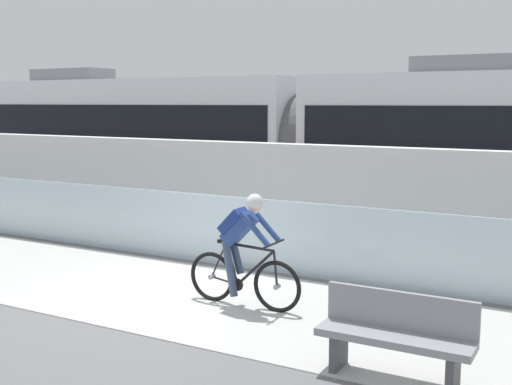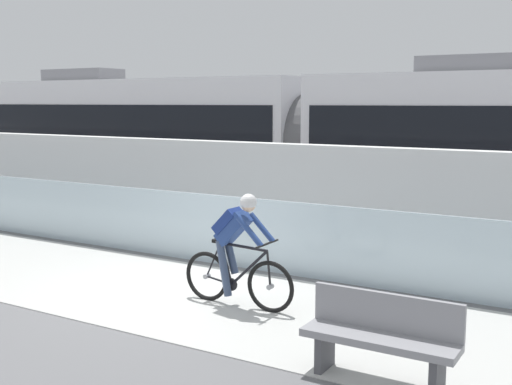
% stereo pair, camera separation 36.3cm
% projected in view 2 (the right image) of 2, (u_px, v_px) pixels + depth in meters
% --- Properties ---
extents(ground_plane, '(200.00, 200.00, 0.00)m').
position_uv_depth(ground_plane, '(171.00, 293.00, 9.64)').
color(ground_plane, slate).
extents(bike_path_deck, '(32.00, 3.20, 0.01)m').
position_uv_depth(bike_path_deck, '(171.00, 293.00, 9.64)').
color(bike_path_deck, beige).
rests_on(bike_path_deck, ground).
extents(glass_parapet, '(32.00, 0.05, 1.23)m').
position_uv_depth(glass_parapet, '(237.00, 232.00, 11.13)').
color(glass_parapet, silver).
rests_on(glass_parapet, ground).
extents(concrete_barrier_wall, '(32.00, 0.36, 2.04)m').
position_uv_depth(concrete_barrier_wall, '(286.00, 196.00, 12.61)').
color(concrete_barrier_wall, white).
rests_on(concrete_barrier_wall, ground).
extents(tram_rail_near, '(32.00, 0.08, 0.01)m').
position_uv_depth(tram_rail_near, '(336.00, 226.00, 14.86)').
color(tram_rail_near, '#595654').
rests_on(tram_rail_near, ground).
extents(tram_rail_far, '(32.00, 0.08, 0.01)m').
position_uv_depth(tram_rail_far, '(360.00, 217.00, 16.08)').
color(tram_rail_far, '#595654').
rests_on(tram_rail_far, ground).
extents(tram, '(22.56, 2.54, 3.81)m').
position_uv_depth(tram, '(314.00, 141.00, 15.69)').
color(tram, silver).
rests_on(tram, ground).
extents(cyclist_on_bike, '(1.77, 0.58, 1.61)m').
position_uv_depth(cyclist_on_bike, '(237.00, 251.00, 8.93)').
color(cyclist_on_bike, black).
rests_on(cyclist_on_bike, ground).
extents(bench, '(1.60, 0.45, 0.89)m').
position_uv_depth(bench, '(381.00, 335.00, 6.58)').
color(bench, gray).
rests_on(bench, ground).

